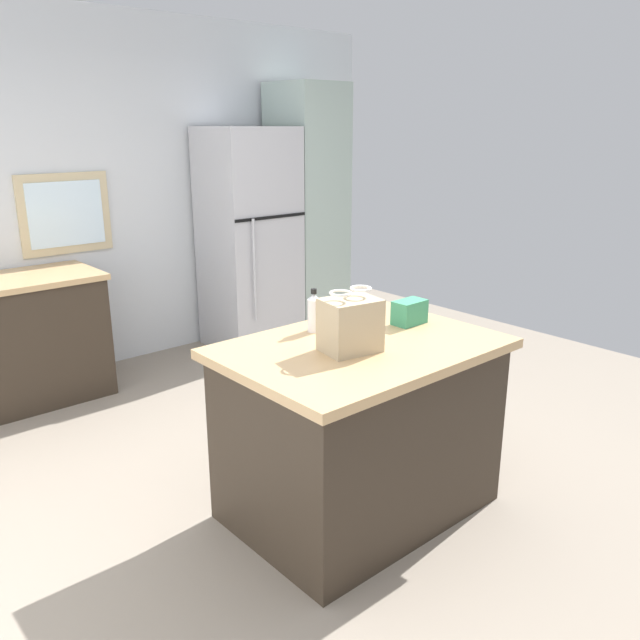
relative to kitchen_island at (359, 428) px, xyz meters
name	(u,v)px	position (x,y,z in m)	size (l,w,h in m)	color
ground	(348,476)	(0.17, 0.26, -0.45)	(6.38, 6.38, 0.00)	gray
back_wall	(121,194)	(0.17, 2.92, 0.92)	(4.97, 0.13, 2.75)	silver
kitchen_island	(359,428)	(0.00, 0.00, 0.00)	(1.31, 0.94, 0.90)	#33281E
refrigerator	(250,240)	(1.12, 2.52, 0.49)	(0.73, 0.67, 1.89)	#B7B7BC
tall_cabinet	(307,212)	(1.78, 2.52, 0.68)	(0.55, 0.60, 2.26)	#9EB2A8
shopping_bag	(350,325)	(-0.11, -0.04, 0.57)	(0.28, 0.24, 0.29)	tan
small_box	(409,312)	(0.42, 0.07, 0.51)	(0.18, 0.11, 0.13)	#388E66
bottle	(314,312)	(-0.04, 0.30, 0.54)	(0.07, 0.07, 0.22)	white
ear_defenders	(348,325)	(0.10, 0.20, 0.47)	(0.20, 0.16, 0.06)	black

